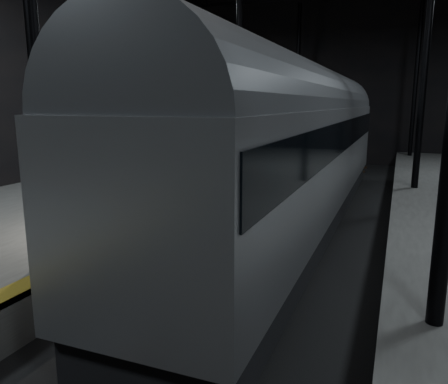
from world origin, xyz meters
The scene contains 6 objects.
ground centered at (0.00, 0.00, 0.00)m, with size 44.00×44.00×0.00m, color black.
platform_left centered at (-7.50, 0.00, 0.50)m, with size 9.00×43.80×1.00m, color #50504D.
tactile_strip centered at (-3.25, 0.00, 1.00)m, with size 0.50×43.80×0.01m, color brown.
track centered at (0.00, 0.00, 0.07)m, with size 2.40×43.00×0.24m.
train centered at (0.00, 3.61, 3.09)m, with size 3.10×20.74×5.54m.
woman centered at (-4.61, 0.91, 1.87)m, with size 0.64×0.42×1.74m, color tan.
Camera 1 is at (3.08, -11.01, 4.34)m, focal length 35.00 mm.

